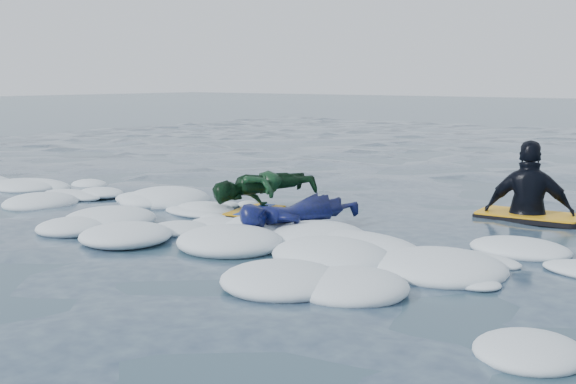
% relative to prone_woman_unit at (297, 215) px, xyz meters
% --- Properties ---
extents(ground, '(120.00, 120.00, 0.00)m').
position_rel_prone_woman_unit_xyz_m(ground, '(-0.40, -1.46, -0.21)').
color(ground, '#1A2F40').
rests_on(ground, ground).
extents(foam_band, '(12.00, 3.10, 0.30)m').
position_rel_prone_woman_unit_xyz_m(foam_band, '(-0.40, -0.43, -0.21)').
color(foam_band, white).
rests_on(foam_band, ground).
extents(prone_woman_unit, '(0.91, 1.65, 0.40)m').
position_rel_prone_woman_unit_xyz_m(prone_woman_unit, '(0.00, 0.00, 0.00)').
color(prone_woman_unit, black).
rests_on(prone_woman_unit, ground).
extents(prone_child_unit, '(1.21, 1.53, 0.54)m').
position_rel_prone_woman_unit_xyz_m(prone_child_unit, '(-1.09, 0.73, 0.07)').
color(prone_child_unit, black).
rests_on(prone_child_unit, ground).
extents(waiting_rider_unit, '(1.29, 0.79, 1.84)m').
position_rel_prone_woman_unit_xyz_m(waiting_rider_unit, '(1.83, 2.34, -0.14)').
color(waiting_rider_unit, black).
rests_on(waiting_rider_unit, ground).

